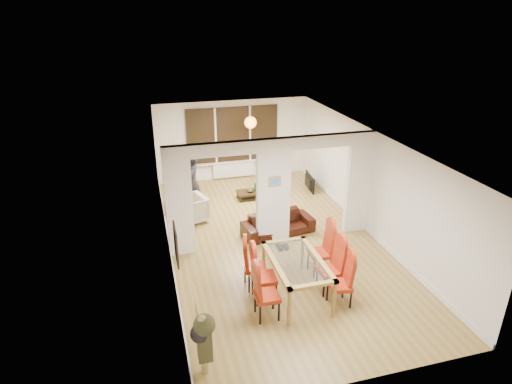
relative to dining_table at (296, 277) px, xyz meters
name	(u,v)px	position (x,y,z in m)	size (l,w,h in m)	color
floor	(272,240)	(0.20, 2.20, -0.40)	(5.00, 9.00, 0.01)	olive
room_walls	(273,192)	(0.20, 2.20, 0.90)	(5.00, 9.00, 2.60)	silver
divider_wall	(273,192)	(0.20, 2.20, 0.90)	(5.00, 0.18, 2.60)	white
bay_window_blinds	(233,135)	(0.20, 6.64, 1.10)	(3.00, 0.08, 1.80)	black
radiator	(234,170)	(0.20, 6.60, -0.10)	(1.40, 0.08, 0.50)	white
pendant_light	(250,123)	(0.50, 5.50, 1.75)	(0.36, 0.36, 0.36)	orange
stair_newel	(199,323)	(-2.05, -1.00, 0.15)	(0.40, 1.20, 1.10)	#A58C4B
wall_poster	(176,245)	(-2.27, -0.20, 1.20)	(0.04, 0.52, 0.67)	gray
pillar_photo	(275,182)	(0.20, 2.11, 1.20)	(0.30, 0.03, 0.25)	#4C8CD8
dining_table	(296,277)	(0.00, 0.00, 0.00)	(0.97, 1.72, 0.81)	olive
dining_chair_la	(267,292)	(-0.75, -0.48, 0.14)	(0.43, 0.43, 1.08)	#98250F
dining_chair_lb	(264,274)	(-0.65, 0.04, 0.17)	(0.46, 0.46, 1.14)	#98250F
dining_chair_lc	(255,264)	(-0.71, 0.49, 0.13)	(0.43, 0.43, 1.06)	#98250F
dining_chair_ra	(340,282)	(0.69, -0.50, 0.11)	(0.41, 0.41, 1.03)	#98250F
dining_chair_rb	(330,267)	(0.69, -0.03, 0.15)	(0.44, 0.44, 1.10)	#98250F
dining_chair_rc	(320,250)	(0.75, 0.62, 0.16)	(0.45, 0.45, 1.12)	#98250F
sofa	(278,224)	(0.43, 2.51, -0.14)	(1.81, 0.71, 0.53)	black
armchair	(191,209)	(-1.60, 3.77, -0.05)	(0.78, 0.76, 0.71)	#BDB8A0
person	(193,183)	(-1.44, 4.42, 0.45)	(0.41, 0.62, 1.70)	black
television	(307,182)	(2.20, 5.00, -0.15)	(0.12, 0.88, 0.51)	black
coffee_table	(254,195)	(0.41, 4.80, -0.29)	(1.00, 0.50, 0.23)	black
bottle	(255,187)	(0.45, 4.76, -0.03)	(0.07, 0.07, 0.29)	#143F19
bowl	(250,191)	(0.30, 4.77, -0.15)	(0.21, 0.21, 0.05)	black
shoes	(282,247)	(0.31, 1.76, -0.35)	(0.24, 0.26, 0.10)	black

